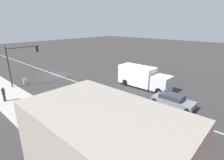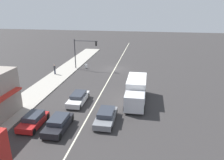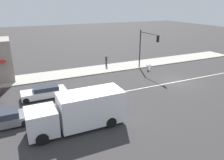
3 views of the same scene
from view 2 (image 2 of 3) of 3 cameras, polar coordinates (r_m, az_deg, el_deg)
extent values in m
plane|color=#333030|center=(26.00, -5.53, -8.15)|extent=(160.00, 160.00, 0.00)
cube|color=#A8A399|center=(29.09, -23.31, -6.50)|extent=(4.00, 73.00, 0.12)
cube|color=beige|center=(42.43, 0.71, 2.93)|extent=(0.16, 60.00, 0.01)
cube|color=red|center=(24.71, -26.64, -4.29)|extent=(0.70, 5.88, 0.20)
cylinder|color=#333338|center=(42.60, -9.64, 6.78)|extent=(0.18, 0.18, 5.60)
cylinder|color=#333338|center=(41.46, -6.84, 10.09)|extent=(4.50, 0.12, 0.12)
cube|color=black|center=(41.03, -4.17, 9.44)|extent=(0.28, 0.24, 0.84)
sphere|color=red|center=(41.11, -4.13, 9.85)|extent=(0.18, 0.18, 0.18)
sphere|color=gold|center=(41.15, -4.12, 9.48)|extent=(0.18, 0.18, 0.18)
sphere|color=green|center=(41.20, -4.12, 9.11)|extent=(0.18, 0.18, 0.18)
cylinder|color=#282D42|center=(40.01, -14.69, 2.09)|extent=(0.26, 0.26, 0.86)
cylinder|color=#333338|center=(39.80, -14.78, 3.13)|extent=(0.34, 0.34, 0.65)
sphere|color=tan|center=(39.69, -14.83, 3.73)|extent=(0.22, 0.22, 0.22)
cube|color=silver|center=(43.15, -6.79, 3.66)|extent=(0.45, 0.21, 0.84)
cube|color=silver|center=(42.85, -6.91, 3.55)|extent=(0.45, 0.21, 0.84)
cube|color=silver|center=(25.43, 5.86, -5.75)|extent=(2.28, 2.20, 1.90)
cube|color=white|center=(28.84, 6.43, -1.92)|extent=(2.40, 5.10, 2.60)
cylinder|color=black|center=(25.56, 8.21, -7.64)|extent=(0.28, 0.90, 0.90)
cylinder|color=black|center=(25.66, 3.35, -7.34)|extent=(0.28, 0.90, 0.90)
cylinder|color=black|center=(30.39, 8.53, -3.16)|extent=(0.28, 0.90, 0.90)
cylinder|color=black|center=(30.48, 4.46, -2.93)|extent=(0.28, 0.90, 0.90)
cube|color=slate|center=(23.53, -1.63, -9.85)|extent=(1.87, 4.40, 0.62)
cube|color=#2D333D|center=(23.46, -1.53, -8.41)|extent=(1.59, 2.42, 0.49)
cylinder|color=black|center=(21.96, -0.37, -12.69)|extent=(0.22, 0.62, 0.62)
cylinder|color=black|center=(22.27, -4.69, -12.27)|extent=(0.22, 0.62, 0.62)
cylinder|color=black|center=(25.05, 1.07, -8.38)|extent=(0.22, 0.62, 0.62)
cylinder|color=black|center=(25.32, -2.69, -8.08)|extent=(0.22, 0.62, 0.62)
cube|color=#AD1E1E|center=(24.21, -19.87, -10.24)|extent=(1.81, 3.84, 0.60)
cube|color=#2D333D|center=(24.10, -19.80, -8.88)|extent=(1.54, 2.11, 0.51)
cylinder|color=black|center=(22.80, -19.85, -12.63)|extent=(0.22, 0.64, 0.64)
cylinder|color=black|center=(23.58, -23.34, -11.98)|extent=(0.22, 0.64, 0.64)
cylinder|color=black|center=(25.08, -16.55, -9.19)|extent=(0.22, 0.64, 0.64)
cylinder|color=black|center=(25.80, -19.81, -8.73)|extent=(0.22, 0.64, 0.64)
cube|color=silver|center=(28.11, -8.86, -4.99)|extent=(1.79, 4.51, 0.65)
cube|color=#2D333D|center=(28.09, -8.78, -3.79)|extent=(1.52, 2.48, 0.43)
cylinder|color=black|center=(26.36, -8.45, -7.13)|extent=(0.22, 0.61, 0.61)
cylinder|color=black|center=(26.87, -11.69, -6.81)|extent=(0.22, 0.61, 0.61)
cylinder|color=black|center=(29.59, -6.27, -4.00)|extent=(0.22, 0.61, 0.61)
cylinder|color=black|center=(30.04, -9.19, -3.77)|extent=(0.22, 0.61, 0.61)
cube|color=black|center=(22.85, -13.88, -11.35)|extent=(1.82, 4.24, 0.66)
cube|color=#2D333D|center=(22.74, -13.79, -9.89)|extent=(1.55, 2.33, 0.45)
cylinder|color=black|center=(21.34, -13.59, -14.28)|extent=(0.22, 0.66, 0.66)
cylinder|color=black|center=(21.97, -17.59, -13.62)|extent=(0.22, 0.66, 0.66)
cylinder|color=black|center=(24.01, -10.46, -9.99)|extent=(0.22, 0.66, 0.66)
cylinder|color=black|center=(24.57, -14.07, -9.54)|extent=(0.22, 0.66, 0.66)
camera|label=1|loc=(25.48, -48.09, 5.42)|focal=28.00mm
camera|label=3|loc=(25.76, 42.06, 8.92)|focal=35.00mm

